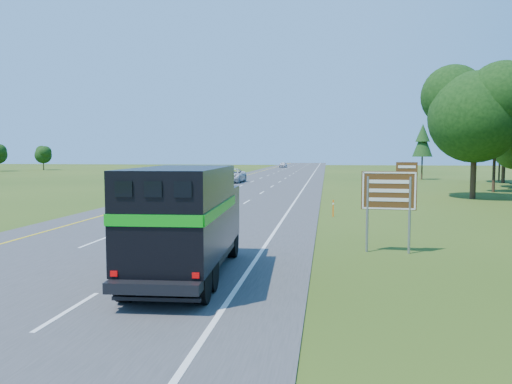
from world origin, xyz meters
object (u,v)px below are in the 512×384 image
horse_truck (186,219)px  exit_sign (390,194)px  far_car (283,165)px  white_suv (231,176)px

horse_truck → exit_sign: 8.24m
far_car → horse_truck: bearing=-82.3°
horse_truck → white_suv: size_ratio=1.21×
far_car → exit_sign: exit_sign is taller
horse_truck → exit_sign: exit_sign is taller
white_suv → exit_sign: bearing=-70.0°
white_suv → exit_sign: 45.66m
horse_truck → exit_sign: bearing=33.4°
horse_truck → white_suv: 48.81m
far_car → exit_sign: size_ratio=1.16×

